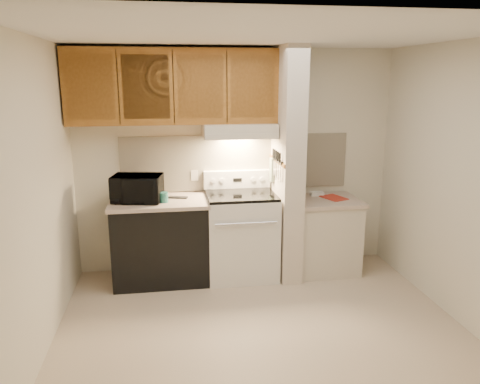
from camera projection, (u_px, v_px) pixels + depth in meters
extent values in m
plane|color=#C1AC92|center=(261.00, 326.00, 4.20)|extent=(3.60, 3.60, 0.00)
plane|color=white|center=(264.00, 34.00, 3.61)|extent=(3.60, 3.60, 0.00)
cube|color=beige|center=(236.00, 161.00, 5.34)|extent=(3.60, 2.50, 0.02)
cube|color=beige|center=(36.00, 200.00, 3.63)|extent=(0.02, 3.00, 2.50)
cube|color=beige|center=(460.00, 184.00, 4.17)|extent=(0.02, 3.00, 2.50)
cube|color=#FFEECC|center=(236.00, 162.00, 5.34)|extent=(2.60, 0.02, 0.63)
cube|color=silver|center=(241.00, 236.00, 5.20)|extent=(0.76, 0.65, 0.92)
cube|color=black|center=(246.00, 242.00, 4.89)|extent=(0.50, 0.01, 0.30)
cylinder|color=silver|center=(246.00, 223.00, 4.80)|extent=(0.65, 0.02, 0.02)
cube|color=black|center=(241.00, 195.00, 5.09)|extent=(0.74, 0.64, 0.03)
cube|color=silver|center=(237.00, 179.00, 5.33)|extent=(0.76, 0.08, 0.20)
cube|color=black|center=(238.00, 180.00, 5.29)|extent=(0.10, 0.01, 0.04)
cylinder|color=silver|center=(213.00, 181.00, 5.25)|extent=(0.05, 0.02, 0.05)
cylinder|color=silver|center=(222.00, 180.00, 5.26)|extent=(0.05, 0.02, 0.05)
cylinder|color=silver|center=(253.00, 179.00, 5.32)|extent=(0.05, 0.02, 0.05)
cylinder|color=silver|center=(262.00, 179.00, 5.33)|extent=(0.05, 0.02, 0.05)
cube|color=black|center=(161.00, 242.00, 5.08)|extent=(1.00, 0.63, 0.87)
cube|color=#B9A291|center=(159.00, 202.00, 4.98)|extent=(1.04, 0.67, 0.04)
cube|color=black|center=(178.00, 197.00, 5.05)|extent=(0.22, 0.12, 0.01)
cylinder|color=#286F62|center=(164.00, 197.00, 4.87)|extent=(0.10, 0.10, 0.11)
cube|color=beige|center=(195.00, 175.00, 5.28)|extent=(0.08, 0.01, 0.12)
imported|color=black|center=(137.00, 188.00, 4.89)|extent=(0.56, 0.43, 0.28)
cube|color=beige|center=(287.00, 165.00, 5.08)|extent=(0.22, 0.70, 2.50)
cube|color=#935B22|center=(277.00, 161.00, 5.05)|extent=(0.01, 0.70, 0.04)
cube|color=black|center=(277.00, 160.00, 5.00)|extent=(0.02, 0.42, 0.04)
cube|color=silver|center=(280.00, 172.00, 4.86)|extent=(0.01, 0.03, 0.16)
cylinder|color=black|center=(280.00, 158.00, 4.84)|extent=(0.02, 0.02, 0.10)
cube|color=silver|center=(278.00, 171.00, 4.95)|extent=(0.01, 0.04, 0.18)
cylinder|color=black|center=(278.00, 156.00, 4.92)|extent=(0.02, 0.02, 0.10)
cube|color=silver|center=(276.00, 171.00, 5.04)|extent=(0.01, 0.04, 0.20)
cylinder|color=black|center=(276.00, 155.00, 5.00)|extent=(0.02, 0.02, 0.10)
cube|color=silver|center=(274.00, 168.00, 5.10)|extent=(0.01, 0.04, 0.16)
cylinder|color=black|center=(275.00, 154.00, 5.08)|extent=(0.02, 0.02, 0.10)
cube|color=silver|center=(273.00, 167.00, 5.17)|extent=(0.01, 0.04, 0.18)
cylinder|color=black|center=(273.00, 153.00, 5.13)|extent=(0.02, 0.02, 0.10)
cube|color=gray|center=(272.00, 170.00, 5.25)|extent=(0.03, 0.11, 0.26)
cube|color=beige|center=(324.00, 237.00, 5.35)|extent=(0.70, 0.60, 0.81)
cube|color=#B9A291|center=(326.00, 201.00, 5.25)|extent=(0.74, 0.64, 0.04)
cube|color=red|center=(334.00, 198.00, 5.29)|extent=(0.29, 0.34, 0.01)
cube|color=white|center=(317.00, 194.00, 5.41)|extent=(0.15, 0.11, 0.04)
cube|color=beige|center=(239.00, 130.00, 5.04)|extent=(0.78, 0.44, 0.15)
cube|color=beige|center=(242.00, 137.00, 4.85)|extent=(0.78, 0.04, 0.06)
cube|color=#935B22|center=(173.00, 87.00, 4.87)|extent=(2.18, 0.33, 0.77)
cube|color=#935B22|center=(90.00, 87.00, 4.60)|extent=(0.46, 0.01, 0.63)
cube|color=black|center=(118.00, 87.00, 4.64)|extent=(0.01, 0.01, 0.73)
cube|color=#935B22|center=(146.00, 87.00, 4.68)|extent=(0.46, 0.01, 0.63)
cube|color=black|center=(173.00, 87.00, 4.72)|extent=(0.01, 0.01, 0.73)
cube|color=#935B22|center=(200.00, 87.00, 4.76)|extent=(0.46, 0.01, 0.63)
cube|color=black|center=(227.00, 87.00, 4.80)|extent=(0.01, 0.01, 0.73)
cube|color=#935B22|center=(253.00, 87.00, 4.84)|extent=(0.46, 0.01, 0.63)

